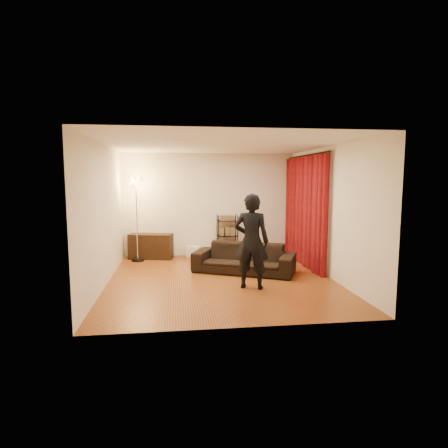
{
  "coord_description": "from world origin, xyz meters",
  "views": [
    {
      "loc": [
        -0.9,
        -7.37,
        2.04
      ],
      "look_at": [
        0.1,
        0.3,
        1.1
      ],
      "focal_mm": 30.0,
      "sensor_mm": 36.0,
      "label": 1
    }
  ],
  "objects": [
    {
      "name": "floor_lamp",
      "position": [
        -1.85,
        1.97,
        1.05
      ],
      "size": [
        0.43,
        0.43,
        2.11
      ],
      "primitive_type": null,
      "rotation": [
        0.0,
        0.0,
        0.16
      ],
      "color": "silver",
      "rests_on": "ground"
    },
    {
      "name": "media_cabinet",
      "position": [
        -1.54,
        2.23,
        0.32
      ],
      "size": [
        1.15,
        0.64,
        0.64
      ],
      "primitive_type": "cube",
      "rotation": [
        0.0,
        0.0,
        -0.22
      ],
      "color": "black",
      "rests_on": "ground"
    },
    {
      "name": "ceiling",
      "position": [
        0.0,
        0.0,
        2.7
      ],
      "size": [
        5.0,
        5.0,
        0.0
      ],
      "primitive_type": "plane",
      "rotation": [
        3.14,
        0.0,
        0.0
      ],
      "color": "white",
      "rests_on": "ground"
    },
    {
      "name": "floor",
      "position": [
        0.0,
        0.0,
        0.0
      ],
      "size": [
        5.0,
        5.0,
        0.0
      ],
      "primitive_type": "plane",
      "color": "brown",
      "rests_on": "ground"
    },
    {
      "name": "wall_back",
      "position": [
        0.0,
        2.5,
        1.35
      ],
      "size": [
        5.0,
        0.0,
        5.0
      ],
      "primitive_type": "plane",
      "rotation": [
        1.57,
        0.0,
        0.0
      ],
      "color": "beige",
      "rests_on": "ground"
    },
    {
      "name": "wall_left",
      "position": [
        -2.25,
        0.0,
        1.35
      ],
      "size": [
        0.0,
        5.0,
        5.0
      ],
      "primitive_type": "plane",
      "rotation": [
        1.57,
        0.0,
        1.57
      ],
      "color": "beige",
      "rests_on": "ground"
    },
    {
      "name": "person",
      "position": [
        0.49,
        -0.66,
        0.89
      ],
      "size": [
        0.76,
        0.63,
        1.78
      ],
      "primitive_type": "imported",
      "rotation": [
        0.0,
        0.0,
        2.78
      ],
      "color": "black",
      "rests_on": "ground"
    },
    {
      "name": "wall_right",
      "position": [
        2.25,
        0.0,
        1.35
      ],
      "size": [
        0.0,
        5.0,
        5.0
      ],
      "primitive_type": "plane",
      "rotation": [
        1.57,
        0.0,
        -1.57
      ],
      "color": "beige",
      "rests_on": "ground"
    },
    {
      "name": "curtain",
      "position": [
        2.13,
        1.12,
        1.28
      ],
      "size": [
        0.22,
        2.65,
        2.55
      ],
      "primitive_type": null,
      "color": "maroon",
      "rests_on": "ground"
    },
    {
      "name": "wire_shelf",
      "position": [
        0.44,
        2.28,
        0.55
      ],
      "size": [
        0.51,
        0.36,
        1.1
      ],
      "primitive_type": null,
      "rotation": [
        0.0,
        0.0,
        0.03
      ],
      "color": "black",
      "rests_on": "ground"
    },
    {
      "name": "curtain_rod",
      "position": [
        2.15,
        1.12,
        2.58
      ],
      "size": [
        0.04,
        2.65,
        0.04
      ],
      "primitive_type": "cylinder",
      "rotation": [
        1.57,
        0.0,
        0.0
      ],
      "color": "black",
      "rests_on": "wall_right"
    },
    {
      "name": "sofa",
      "position": [
        0.56,
        0.5,
        0.32
      ],
      "size": [
        2.32,
        1.69,
        0.63
      ],
      "primitive_type": "imported",
      "rotation": [
        0.0,
        0.0,
        -0.44
      ],
      "color": "black",
      "rests_on": "ground"
    },
    {
      "name": "storage_boxes",
      "position": [
        -0.44,
        2.31,
        0.14
      ],
      "size": [
        0.42,
        0.39,
        0.28
      ],
      "primitive_type": null,
      "rotation": [
        0.0,
        0.0,
        -0.4
      ],
      "color": "silver",
      "rests_on": "ground"
    },
    {
      "name": "wall_front",
      "position": [
        0.0,
        -2.5,
        1.35
      ],
      "size": [
        5.0,
        0.0,
        5.0
      ],
      "primitive_type": "plane",
      "rotation": [
        -1.57,
        0.0,
        0.0
      ],
      "color": "beige",
      "rests_on": "ground"
    }
  ]
}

